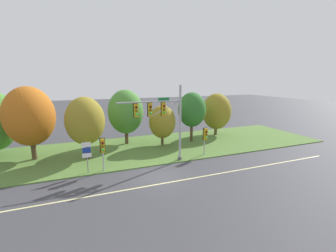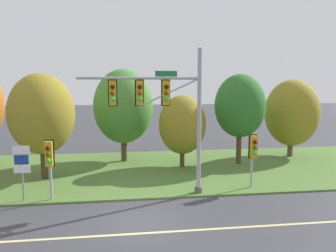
% 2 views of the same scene
% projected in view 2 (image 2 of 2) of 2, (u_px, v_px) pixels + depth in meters
% --- Properties ---
extents(ground_plane, '(160.00, 160.00, 0.00)m').
position_uv_depth(ground_plane, '(140.00, 221.00, 14.03)').
color(ground_plane, '#3D3D42').
extents(lane_stripe, '(36.00, 0.16, 0.01)m').
position_uv_depth(lane_stripe, '(141.00, 233.00, 12.85)').
color(lane_stripe, beige).
rests_on(lane_stripe, ground).
extents(grass_verge, '(48.00, 11.50, 0.10)m').
position_uv_depth(grass_verge, '(134.00, 170.00, 22.13)').
color(grass_verge, '#517533').
rests_on(grass_verge, ground).
extents(traffic_signal_mast, '(6.32, 0.49, 7.54)m').
position_uv_depth(traffic_signal_mast, '(164.00, 106.00, 16.57)').
color(traffic_signal_mast, '#9EA0A5').
rests_on(traffic_signal_mast, grass_verge).
extents(pedestrian_signal_near_kerb, '(0.46, 0.55, 3.05)m').
position_uv_depth(pedestrian_signal_near_kerb, '(49.00, 157.00, 15.91)').
color(pedestrian_signal_near_kerb, '#9EA0A5').
rests_on(pedestrian_signal_near_kerb, grass_verge).
extents(pedestrian_signal_further_along, '(0.46, 0.55, 2.99)m').
position_uv_depth(pedestrian_signal_further_along, '(253.00, 150.00, 17.91)').
color(pedestrian_signal_further_along, '#9EA0A5').
rests_on(pedestrian_signal_further_along, grass_verge).
extents(route_sign_post, '(0.79, 0.08, 2.81)m').
position_uv_depth(route_sign_post, '(22.00, 165.00, 15.95)').
color(route_sign_post, slate).
rests_on(route_sign_post, grass_verge).
extents(tree_behind_signpost, '(3.88, 3.88, 6.38)m').
position_uv_depth(tree_behind_signpost, '(42.00, 114.00, 19.54)').
color(tree_behind_signpost, '#423021').
rests_on(tree_behind_signpost, grass_verge).
extents(tree_mid_verge, '(4.37, 4.37, 6.82)m').
position_uv_depth(tree_mid_verge, '(123.00, 107.00, 24.09)').
color(tree_mid_verge, '#4C3823').
rests_on(tree_mid_verge, grass_verge).
extents(tree_tall_centre, '(3.25, 3.25, 4.99)m').
position_uv_depth(tree_tall_centre, '(182.00, 125.00, 22.52)').
color(tree_tall_centre, '#4C3823').
rests_on(tree_tall_centre, grass_verge).
extents(tree_right_far, '(3.60, 3.60, 6.44)m').
position_uv_depth(tree_right_far, '(240.00, 106.00, 23.28)').
color(tree_right_far, '#4C3823').
rests_on(tree_right_far, grass_verge).
extents(tree_furthest_back, '(4.18, 4.18, 6.09)m').
position_uv_depth(tree_furthest_back, '(292.00, 113.00, 25.83)').
color(tree_furthest_back, brown).
rests_on(tree_furthest_back, grass_verge).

